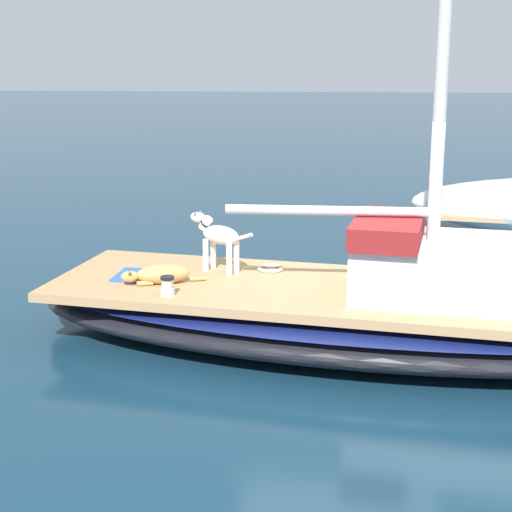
{
  "coord_description": "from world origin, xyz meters",
  "views": [
    {
      "loc": [
        8.62,
        -0.22,
        3.19
      ],
      "look_at": [
        0.0,
        -1.0,
        1.01
      ],
      "focal_mm": 56.93,
      "sensor_mm": 36.0,
      "label": 1
    }
  ],
  "objects_px": {
    "dog_white": "(218,236)",
    "dog_tan": "(160,274)",
    "sailboat_main": "(346,317)",
    "deck_towel": "(132,275)",
    "deck_winch": "(167,286)",
    "coiled_rope": "(270,268)"
  },
  "relations": [
    {
      "from": "dog_white",
      "to": "dog_tan",
      "type": "bearing_deg",
      "value": -44.52
    },
    {
      "from": "sailboat_main",
      "to": "dog_white",
      "type": "xyz_separation_m",
      "value": [
        -0.61,
        -1.51,
        0.75
      ]
    },
    {
      "from": "deck_towel",
      "to": "dog_tan",
      "type": "bearing_deg",
      "value": 54.88
    },
    {
      "from": "deck_towel",
      "to": "deck_winch",
      "type": "bearing_deg",
      "value": 38.13
    },
    {
      "from": "dog_white",
      "to": "coiled_rope",
      "type": "height_order",
      "value": "dog_white"
    },
    {
      "from": "deck_winch",
      "to": "deck_towel",
      "type": "height_order",
      "value": "deck_winch"
    },
    {
      "from": "sailboat_main",
      "to": "dog_tan",
      "type": "relative_size",
      "value": 8.08
    },
    {
      "from": "deck_towel",
      "to": "coiled_rope",
      "type": "bearing_deg",
      "value": 105.03
    },
    {
      "from": "sailboat_main",
      "to": "dog_tan",
      "type": "height_order",
      "value": "dog_tan"
    },
    {
      "from": "dog_tan",
      "to": "deck_winch",
      "type": "distance_m",
      "value": 0.47
    },
    {
      "from": "sailboat_main",
      "to": "deck_towel",
      "type": "height_order",
      "value": "deck_towel"
    },
    {
      "from": "coiled_rope",
      "to": "sailboat_main",
      "type": "bearing_deg",
      "value": 51.25
    },
    {
      "from": "dog_white",
      "to": "deck_towel",
      "type": "bearing_deg",
      "value": -71.47
    },
    {
      "from": "sailboat_main",
      "to": "dog_white",
      "type": "height_order",
      "value": "dog_white"
    },
    {
      "from": "dog_white",
      "to": "deck_towel",
      "type": "xyz_separation_m",
      "value": [
        0.32,
        -0.96,
        -0.41
      ]
    },
    {
      "from": "sailboat_main",
      "to": "deck_winch",
      "type": "relative_size",
      "value": 35.92
    },
    {
      "from": "sailboat_main",
      "to": "deck_towel",
      "type": "relative_size",
      "value": 13.47
    },
    {
      "from": "dog_white",
      "to": "deck_winch",
      "type": "xyz_separation_m",
      "value": [
        1.03,
        -0.41,
        -0.32
      ]
    },
    {
      "from": "dog_tan",
      "to": "deck_winch",
      "type": "height_order",
      "value": "dog_tan"
    },
    {
      "from": "dog_white",
      "to": "deck_winch",
      "type": "distance_m",
      "value": 1.15
    },
    {
      "from": "coiled_rope",
      "to": "dog_white",
      "type": "bearing_deg",
      "value": -80.67
    },
    {
      "from": "sailboat_main",
      "to": "dog_tan",
      "type": "distance_m",
      "value": 2.13
    }
  ]
}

